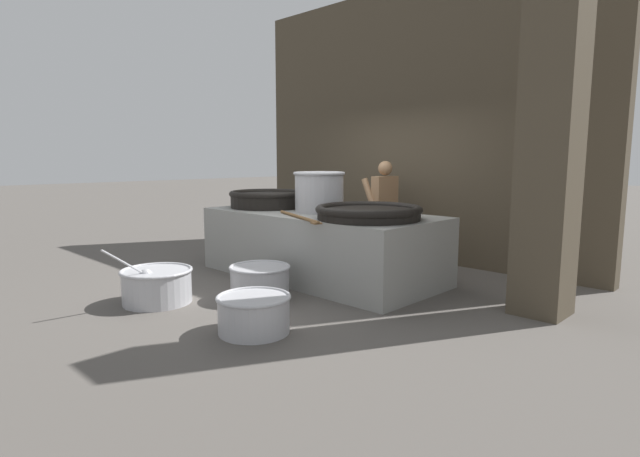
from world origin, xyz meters
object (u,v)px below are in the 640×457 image
stock_pot (319,191)px  prep_bowl_extra (254,312)px  giant_wok_near (267,198)px  prep_bowl_meat (260,280)px  prep_bowl_vegetables (157,284)px  giant_wok_far (369,212)px  cook (384,209)px

stock_pot → prep_bowl_extra: stock_pot is taller
giant_wok_near → prep_bowl_extra: giant_wok_near is taller
stock_pot → prep_bowl_meat: stock_pot is taller
prep_bowl_vegetables → giant_wok_far: bearing=55.9°
prep_bowl_vegetables → prep_bowl_extra: bearing=5.9°
giant_wok_near → prep_bowl_meat: 1.99m
stock_pot → prep_bowl_vegetables: stock_pot is taller
giant_wok_near → cook: bearing=50.3°
giant_wok_far → prep_bowl_meat: 1.56m
prep_bowl_vegetables → prep_bowl_extra: (1.58, 0.16, -0.02)m
prep_bowl_vegetables → prep_bowl_meat: bearing=53.3°
prep_bowl_vegetables → giant_wok_near: bearing=106.0°
cook → prep_bowl_extra: (1.05, -3.41, -0.67)m
cook → prep_bowl_meat: (0.17, -2.63, -0.66)m
stock_pot → giant_wok_far: bearing=-9.3°
giant_wok_near → prep_bowl_vegetables: 2.41m
giant_wok_near → cook: cook is taller
prep_bowl_extra → giant_wok_far: bearing=94.9°
giant_wok_near → cook: (1.16, 1.39, -0.17)m
giant_wok_far → prep_bowl_vegetables: size_ratio=1.25×
giant_wok_near → prep_bowl_meat: bearing=-42.9°
giant_wok_far → cook: size_ratio=0.81×
giant_wok_near → prep_bowl_vegetables: size_ratio=1.10×
giant_wok_far → prep_bowl_vegetables: (-1.42, -2.09, -0.78)m
stock_pot → prep_bowl_meat: size_ratio=0.99×
giant_wok_near → giant_wok_far: (2.04, -0.09, -0.05)m
giant_wok_near → stock_pot: stock_pot is taller
stock_pot → cook: (0.13, 1.31, -0.33)m
giant_wok_far → stock_pot: stock_pot is taller
prep_bowl_vegetables → prep_bowl_meat: 1.18m
giant_wok_near → prep_bowl_extra: (2.21, -2.01, -0.85)m
stock_pot → prep_bowl_vegetables: bearing=-100.1°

